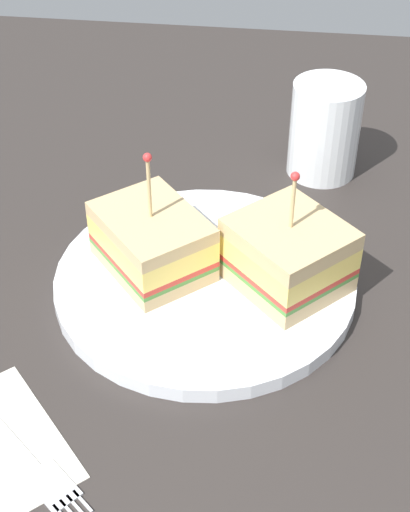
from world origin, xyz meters
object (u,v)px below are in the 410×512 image
plate (205,281)px  fork (41,472)px  drink_glass (324,133)px  sandwich_half_front (288,254)px  sandwich_half_back (152,241)px

plate → fork: 20.96cm
fork → drink_glass: bearing=65.4°
sandwich_half_front → sandwich_half_back: bearing=177.7°
plate → sandwich_half_front: size_ratio=2.18×
sandwich_half_back → drink_glass: sandwich_half_back is taller
sandwich_half_back → sandwich_half_front: bearing=-2.3°
sandwich_half_front → fork: 24.75cm
plate → fork: bearing=-113.1°
sandwich_half_front → fork: (-14.81, -19.43, -3.97)cm
plate → fork: (-8.20, -19.28, -0.49)cm
sandwich_half_front → fork: size_ratio=1.17×
sandwich_half_back → drink_glass: size_ratio=1.22×
sandwich_half_front → sandwich_half_back: 11.02cm
drink_glass → plate: bearing=-116.0°
plate → drink_glass: size_ratio=2.62×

